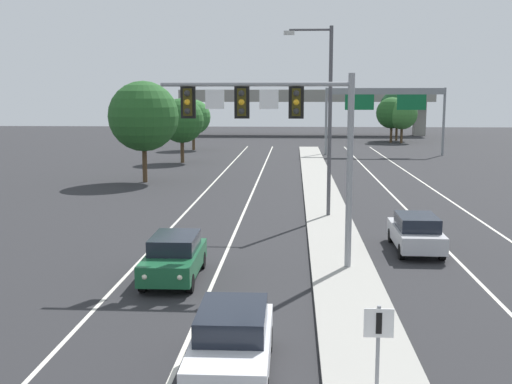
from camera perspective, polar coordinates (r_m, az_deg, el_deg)
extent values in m
cube|color=#9E9B93|center=(26.64, 7.46, -5.38)|extent=(2.40, 110.00, 0.15)
cube|color=silver|center=(33.54, -1.41, -2.52)|extent=(0.14, 100.00, 0.01)
cube|color=silver|center=(34.07, 14.56, -2.62)|extent=(0.14, 100.00, 0.01)
cube|color=silver|center=(33.98, -6.97, -2.44)|extent=(0.14, 100.00, 0.01)
cube|color=silver|center=(34.86, 19.90, -2.61)|extent=(0.14, 100.00, 0.01)
cylinder|color=gray|center=(23.45, 8.50, 1.82)|extent=(0.24, 0.24, 7.20)
cylinder|color=gray|center=(23.24, -0.06, 9.76)|extent=(6.99, 0.16, 0.16)
cube|color=black|center=(23.23, 3.67, 8.14)|extent=(0.56, 0.06, 1.20)
cube|color=#38330F|center=(23.19, 3.67, 8.14)|extent=(0.32, 0.32, 1.00)
sphere|color=#282828|center=(23.02, 3.68, 8.93)|extent=(0.22, 0.22, 0.22)
sphere|color=#F2A819|center=(23.02, 3.68, 8.13)|extent=(0.22, 0.22, 0.22)
sphere|color=#282828|center=(23.03, 3.67, 7.34)|extent=(0.22, 0.22, 0.22)
cube|color=black|center=(23.31, -1.29, 8.16)|extent=(0.56, 0.06, 1.20)
cube|color=#38330F|center=(23.27, -1.30, 8.16)|extent=(0.32, 0.32, 1.00)
sphere|color=#282828|center=(23.10, -1.33, 8.95)|extent=(0.22, 0.22, 0.22)
sphere|color=#F2A819|center=(23.10, -1.33, 8.15)|extent=(0.22, 0.22, 0.22)
sphere|color=#282828|center=(23.11, -1.33, 7.36)|extent=(0.22, 0.22, 0.22)
cube|color=black|center=(23.56, -6.18, 8.11)|extent=(0.56, 0.06, 1.20)
cube|color=#38330F|center=(23.52, -6.20, 8.11)|extent=(0.32, 0.32, 1.00)
sphere|color=#282828|center=(23.35, -6.28, 8.89)|extent=(0.22, 0.22, 0.22)
sphere|color=#F2A819|center=(23.36, -6.27, 8.11)|extent=(0.22, 0.22, 0.22)
sphere|color=#282828|center=(23.36, -6.25, 7.32)|extent=(0.22, 0.22, 0.22)
cube|color=white|center=(23.19, 1.18, 8.40)|extent=(0.70, 0.04, 0.70)
cube|color=white|center=(23.36, -3.77, 8.39)|extent=(0.70, 0.04, 0.70)
cylinder|color=gray|center=(13.41, 10.98, -14.57)|extent=(0.08, 0.08, 2.20)
cube|color=white|center=(13.10, 11.09, -11.60)|extent=(0.60, 0.03, 0.60)
cube|color=black|center=(13.09, 11.10, -11.63)|extent=(0.12, 0.01, 0.44)
cylinder|color=#4C4C51|center=(33.73, 6.72, 6.30)|extent=(0.20, 0.20, 10.00)
cylinder|color=#4C4C51|center=(33.84, 4.95, 14.47)|extent=(2.20, 0.12, 0.12)
cube|color=#B7B7B2|center=(33.81, 3.02, 14.24)|extent=(0.56, 0.28, 0.20)
cube|color=silver|center=(15.15, -2.22, -13.99)|extent=(1.84, 4.41, 0.70)
cube|color=black|center=(15.12, -2.15, -11.46)|extent=(1.60, 2.39, 0.56)
cylinder|color=black|center=(16.62, 1.09, -13.18)|extent=(0.23, 0.64, 0.64)
cylinder|color=black|center=(16.75, -4.53, -13.03)|extent=(0.23, 0.64, 0.64)
cube|color=#195633|center=(22.78, -7.45, -6.25)|extent=(1.85, 4.42, 0.70)
cube|color=black|center=(22.84, -7.38, -4.58)|extent=(1.61, 2.40, 0.56)
sphere|color=#EAE5C6|center=(20.61, -6.94, -7.71)|extent=(0.18, 0.18, 0.18)
sphere|color=#EAE5C6|center=(20.83, -10.09, -7.60)|extent=(0.18, 0.18, 0.18)
cylinder|color=black|center=(21.33, -6.01, -8.24)|extent=(0.23, 0.64, 0.64)
cylinder|color=black|center=(21.62, -10.24, -8.10)|extent=(0.23, 0.64, 0.64)
cylinder|color=black|center=(24.18, -4.93, -6.19)|extent=(0.23, 0.64, 0.64)
cylinder|color=black|center=(24.45, -8.67, -6.10)|extent=(0.23, 0.64, 0.64)
cube|color=#B7B7BC|center=(27.55, 14.28, -3.84)|extent=(1.85, 4.42, 0.70)
cube|color=black|center=(27.21, 14.41, -2.64)|extent=(1.61, 2.39, 0.56)
sphere|color=#EAE5C6|center=(29.55, 12.45, -2.84)|extent=(0.18, 0.18, 0.18)
sphere|color=#EAE5C6|center=(29.74, 14.65, -2.84)|extent=(0.18, 0.18, 0.18)
cylinder|color=black|center=(28.95, 12.18, -3.88)|extent=(0.23, 0.64, 0.64)
cylinder|color=black|center=(29.21, 15.29, -3.87)|extent=(0.23, 0.64, 0.64)
cylinder|color=black|center=(26.06, 13.09, -5.30)|extent=(0.23, 0.64, 0.64)
cylinder|color=black|center=(26.36, 16.54, -5.28)|extent=(0.23, 0.64, 0.64)
cylinder|color=gray|center=(71.27, 6.39, 6.38)|extent=(0.28, 0.28, 7.50)
cylinder|color=gray|center=(73.09, 16.68, 6.13)|extent=(0.28, 0.28, 7.50)
cube|color=gray|center=(71.84, 11.68, 8.95)|extent=(13.00, 0.36, 0.70)
cube|color=#0F6033|center=(71.30, 9.38, 8.05)|extent=(3.20, 0.08, 1.70)
cube|color=#0F6033|center=(72.10, 13.95, 7.92)|extent=(3.20, 0.08, 1.70)
cube|color=gray|center=(107.91, 4.52, 8.46)|extent=(42.40, 6.40, 1.10)
cube|color=gray|center=(104.92, 4.55, 9.00)|extent=(42.40, 0.36, 0.90)
cube|color=gray|center=(109.34, -5.69, 6.68)|extent=(1.80, 2.40, 5.65)
cube|color=gray|center=(110.00, 14.61, 6.46)|extent=(1.80, 2.40, 5.65)
cylinder|color=#4C3823|center=(62.87, -6.71, 3.76)|extent=(0.36, 0.36, 2.41)
sphere|color=#235623|center=(62.69, -6.75, 6.45)|extent=(4.40, 4.40, 4.40)
cylinder|color=#4C3823|center=(77.81, -5.69, 4.68)|extent=(0.36, 0.36, 2.34)
sphere|color=#2D6B2D|center=(77.67, -5.72, 6.80)|extent=(4.27, 4.27, 4.27)
cylinder|color=#4C3823|center=(92.18, 12.17, 5.17)|extent=(0.36, 0.36, 2.44)
sphere|color=#235623|center=(92.05, 12.23, 7.04)|extent=(4.46, 4.46, 4.46)
cylinder|color=#4C3823|center=(91.65, 13.07, 5.09)|extent=(0.36, 0.36, 2.35)
sphere|color=#387533|center=(91.52, 13.13, 6.90)|extent=(4.30, 4.30, 4.30)
cylinder|color=#4C3823|center=(48.83, -10.07, 2.58)|extent=(0.36, 0.36, 2.91)
sphere|color=#235623|center=(48.59, -10.18, 6.79)|extent=(5.32, 5.32, 5.32)
cylinder|color=#4C3823|center=(96.46, 12.64, 5.43)|extent=(0.36, 0.36, 2.85)
sphere|color=#1E4C28|center=(96.34, 12.71, 7.51)|extent=(5.22, 5.22, 5.22)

